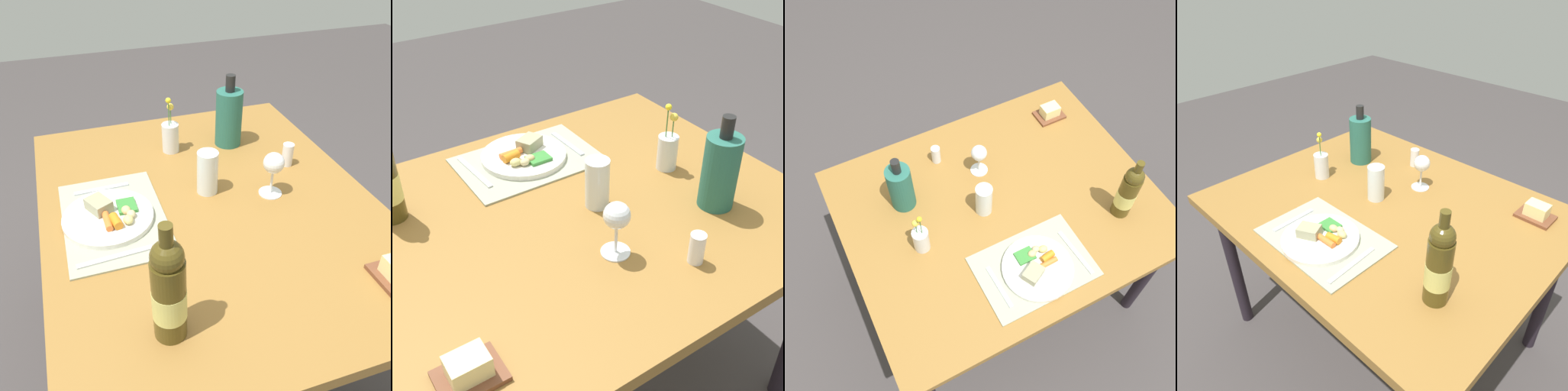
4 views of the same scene
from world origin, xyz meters
The scene contains 13 objects.
ground_plane centered at (0.00, 0.00, 0.00)m, with size 8.00×8.00×0.00m, color #413C3C.
dining_table centered at (0.00, 0.00, 0.68)m, with size 1.27×1.03×0.75m.
placemat centered at (-0.02, -0.30, 0.76)m, with size 0.43×0.30×0.01m, color #9DA289.
dinner_plate centered at (-0.02, -0.31, 0.77)m, with size 0.27×0.27×0.05m.
fork centered at (-0.18, -0.31, 0.76)m, with size 0.02×0.18×0.01m, color silver.
knife centered at (0.15, -0.32, 0.76)m, with size 0.02×0.21×0.01m, color silver.
wine_glass centered at (0.01, 0.20, 0.86)m, with size 0.07×0.07×0.15m.
wine_bottle centered at (0.42, -0.24, 0.88)m, with size 0.08×0.08×0.31m.
salt_shaker centered at (-0.14, 0.34, 0.79)m, with size 0.04×0.04×0.08m, color white.
water_tumbler centered at (-0.07, 0.01, 0.82)m, with size 0.07×0.07×0.14m.
cooler_bottle centered at (-0.35, 0.20, 0.86)m, with size 0.10×0.10×0.27m.
butter_dish centered at (0.45, 0.34, 0.78)m, with size 0.13×0.10×0.06m.
flower_vase centered at (-0.36, -0.03, 0.81)m, with size 0.06×0.06×0.21m.
Camera 3 is at (-0.55, -0.87, 2.33)m, focal length 41.99 mm.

